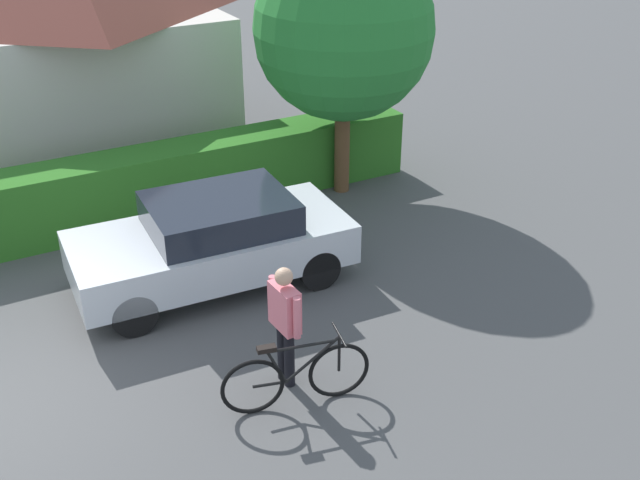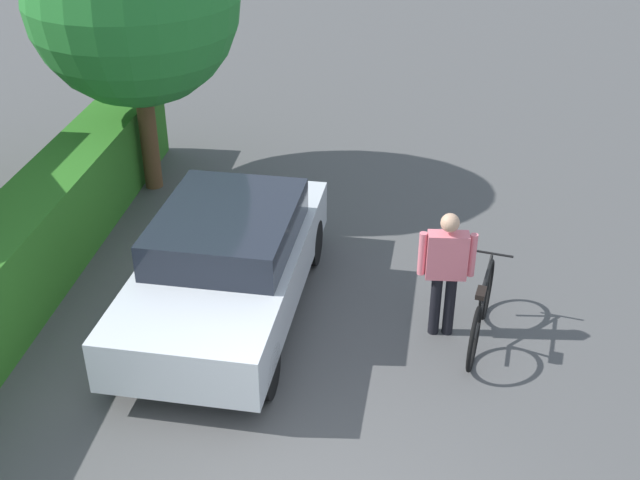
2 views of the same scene
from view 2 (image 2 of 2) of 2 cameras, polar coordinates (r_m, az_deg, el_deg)
parked_car_near at (r=9.54m, az=-6.76°, el=-1.61°), size 4.13×2.00×1.37m
bicycle at (r=9.37m, az=11.62°, el=-5.06°), size 1.77×0.56×0.91m
person_rider at (r=9.12m, az=9.13°, el=-1.87°), size 0.23×0.65×1.61m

